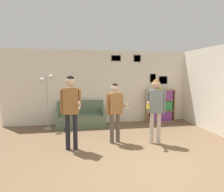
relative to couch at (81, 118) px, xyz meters
name	(u,v)px	position (x,y,z in m)	size (l,w,h in m)	color
ground_plane	(153,172)	(1.27, -3.58, -0.29)	(20.00, 20.00, 0.00)	brown
wall_back	(114,87)	(1.28, 0.42, 1.06)	(8.00, 0.08, 2.70)	silver
wall_right	(218,90)	(4.10, -1.59, 1.06)	(0.06, 6.36, 2.70)	silver
couch	(81,118)	(0.00, 0.00, 0.00)	(1.71, 0.80, 0.88)	#5B7056
bookshelf	(160,106)	(3.03, 0.20, 0.32)	(1.08, 0.30, 1.23)	#A87F51
floor_lamp	(47,92)	(-1.09, -0.17, 0.96)	(0.44, 0.28, 1.82)	#ADA89E
person_player_foreground_left	(71,104)	(-0.27, -2.17, 0.83)	(0.50, 0.50, 1.80)	black
person_player_foreground_center	(115,107)	(0.86, -1.86, 0.68)	(0.56, 0.41, 1.60)	brown
person_watcher_holding_cup	(156,104)	(1.89, -2.11, 0.76)	(0.57, 0.39, 1.70)	#B7AD99
bottle_on_floor	(66,130)	(-0.50, -0.67, -0.20)	(0.07, 0.07, 0.24)	black
drinking_cup	(160,89)	(3.01, 0.20, 0.99)	(0.09, 0.09, 0.10)	yellow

